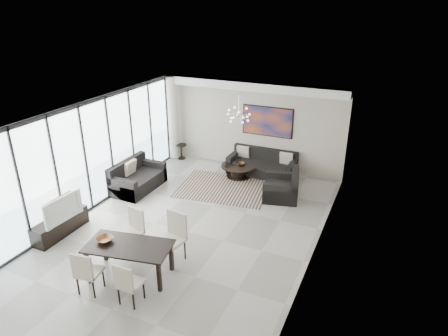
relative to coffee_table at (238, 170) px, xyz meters
The scene contains 20 objects.
room_shell 3.80m from the coffee_table, 81.04° to the right, with size 6.00×9.00×2.90m.
window_wall 4.67m from the coffee_table, 127.83° to the right, with size 0.37×8.95×2.90m.
soffit 2.66m from the coffee_table, 82.56° to the left, with size 5.98×0.40×0.26m, color white.
painting 1.80m from the coffee_table, 56.95° to the left, with size 1.68×0.04×0.98m, color #BB531A.
chandelier 2.41m from the coffee_table, 69.27° to the right, with size 0.66×0.66×0.71m.
rug 0.98m from the coffee_table, 94.63° to the right, with size 2.65×2.04×0.01m, color black.
coffee_table is the anchor object (origin of this frame).
bowl_coffee 0.23m from the coffee_table, 45.50° to the left, with size 0.24×0.24×0.08m, color brown.
sofa_main 0.80m from the coffee_table, 40.16° to the left, with size 2.15×0.88×0.78m.
loveseat 3.18m from the coffee_table, 140.47° to the right, with size 0.96×1.71×0.85m.
armchair 1.90m from the coffee_table, 26.95° to the right, with size 1.17×1.21×0.85m.
side_table 2.50m from the coffee_table, 166.13° to the left, with size 0.39×0.39×0.54m.
tv_console 5.54m from the coffee_table, 118.72° to the right, with size 0.42×1.48×0.46m, color black.
television 5.54m from the coffee_table, 116.98° to the right, with size 1.07×0.14×0.61m, color gray.
dining_table 5.47m from the coffee_table, 91.87° to the right, with size 1.85×1.17×0.72m.
dining_chair_sw 6.29m from the coffee_table, 95.28° to the right, with size 0.50×0.50×0.95m.
dining_chair_se 6.20m from the coffee_table, 87.11° to the right, with size 0.42×0.42×0.91m.
dining_chair_nw 4.71m from the coffee_table, 97.87° to the right, with size 0.54×0.54×1.01m.
dining_chair_ne 4.62m from the coffee_table, 85.40° to the right, with size 0.58×0.58×1.11m.
bowl_dining 5.59m from the coffee_table, 97.29° to the right, with size 0.34×0.34×0.08m, color brown.
Camera 1 is at (4.22, -7.26, 5.31)m, focal length 32.00 mm.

